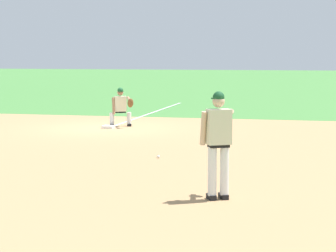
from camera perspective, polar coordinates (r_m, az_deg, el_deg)
name	(u,v)px	position (r m, az deg, el deg)	size (l,w,h in m)	color
ground_plane	(108,128)	(22.08, -5.21, -0.19)	(160.00, 160.00, 0.00)	#47843D
infield_dirt_patch	(145,152)	(16.62, -1.98, -2.30)	(18.00, 18.00, 0.01)	tan
foul_line_stripe	(152,113)	(27.63, -1.43, 1.16)	(11.63, 0.10, 0.00)	white
first_base_bag	(108,127)	(22.07, -5.22, -0.08)	(0.38, 0.38, 0.09)	white
baseball	(158,157)	(15.69, -0.84, -2.69)	(0.07, 0.07, 0.07)	white
pitcher	(219,138)	(11.18, 4.44, -1.07)	(0.83, 0.58, 1.86)	black
first_baseman	(121,105)	(22.48, -4.09, 1.81)	(0.84, 0.99, 1.34)	black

